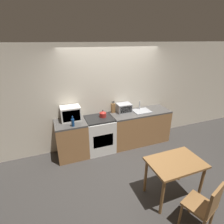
{
  "coord_description": "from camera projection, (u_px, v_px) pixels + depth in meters",
  "views": [
    {
      "loc": [
        -1.51,
        -2.86,
        2.65
      ],
      "look_at": [
        -0.14,
        0.74,
        1.05
      ],
      "focal_mm": 28.0,
      "sensor_mm": 36.0,
      "label": 1
    }
  ],
  "objects": [
    {
      "name": "ground_plane",
      "position": [
        129.0,
        165.0,
        3.98
      ],
      "size": [
        16.0,
        16.0,
        0.0
      ],
      "primitive_type": "plane",
      "color": "#33302D"
    },
    {
      "name": "wall_back",
      "position": [
        111.0,
        96.0,
        4.5
      ],
      "size": [
        10.0,
        0.06,
        2.6
      ],
      "color": "beige",
      "rests_on": "ground_plane"
    },
    {
      "name": "counter_left_run",
      "position": [
        72.0,
        139.0,
        4.16
      ],
      "size": [
        0.71,
        0.62,
        0.9
      ],
      "color": "olive",
      "rests_on": "ground_plane"
    },
    {
      "name": "counter_right_run",
      "position": [
        139.0,
        127.0,
        4.76
      ],
      "size": [
        1.59,
        0.62,
        0.9
      ],
      "color": "olive",
      "rests_on": "ground_plane"
    },
    {
      "name": "stove_range",
      "position": [
        100.0,
        134.0,
        4.39
      ],
      "size": [
        0.68,
        0.62,
        0.9
      ],
      "color": "silver",
      "rests_on": "ground_plane"
    },
    {
      "name": "kettle",
      "position": [
        103.0,
        114.0,
        4.24
      ],
      "size": [
        0.17,
        0.17,
        0.18
      ],
      "color": "maroon",
      "rests_on": "stove_range"
    },
    {
      "name": "microwave",
      "position": [
        71.0,
        113.0,
        4.05
      ],
      "size": [
        0.45,
        0.32,
        0.33
      ],
      "color": "silver",
      "rests_on": "counter_left_run"
    },
    {
      "name": "bottle",
      "position": [
        73.0,
        122.0,
        3.78
      ],
      "size": [
        0.07,
        0.07,
        0.24
      ],
      "color": "navy",
      "rests_on": "counter_left_run"
    },
    {
      "name": "knife_block",
      "position": [
        113.0,
        108.0,
        4.48
      ],
      "size": [
        0.1,
        0.07,
        0.31
      ],
      "color": "brown",
      "rests_on": "counter_right_run"
    },
    {
      "name": "toaster_oven",
      "position": [
        124.0,
        108.0,
        4.54
      ],
      "size": [
        0.36,
        0.28,
        0.22
      ],
      "color": "#999BA0",
      "rests_on": "counter_right_run"
    },
    {
      "name": "sink_basin",
      "position": [
        142.0,
        111.0,
        4.6
      ],
      "size": [
        0.44,
        0.36,
        0.24
      ],
      "color": "#999BA0",
      "rests_on": "counter_right_run"
    },
    {
      "name": "dining_table",
      "position": [
        175.0,
        167.0,
        2.99
      ],
      "size": [
        0.92,
        0.62,
        0.74
      ],
      "color": "brown",
      "rests_on": "ground_plane"
    },
    {
      "name": "dining_chair",
      "position": [
        205.0,
        205.0,
        2.45
      ],
      "size": [
        0.48,
        0.48,
        0.89
      ],
      "rotation": [
        0.0,
        0.0,
        0.32
      ],
      "color": "brown",
      "rests_on": "ground_plane"
    }
  ]
}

